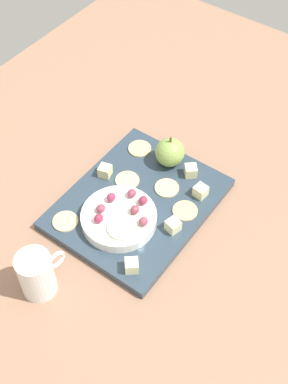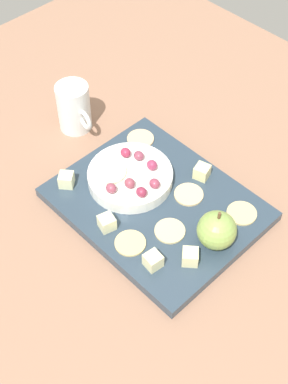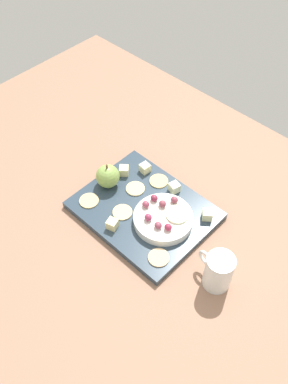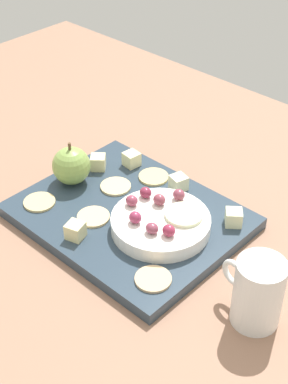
{
  "view_description": "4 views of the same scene",
  "coord_description": "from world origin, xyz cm",
  "px_view_note": "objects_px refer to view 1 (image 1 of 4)",
  "views": [
    {
      "loc": [
        57.53,
        43.6,
        90.72
      ],
      "look_at": [
        4.79,
        5.33,
        10.58
      ],
      "focal_mm": 48.65,
      "sensor_mm": 36.0,
      "label": 1
    },
    {
      "loc": [
        -37.36,
        46.55,
        79.07
      ],
      "look_at": [
        5.45,
        5.12,
        8.53
      ],
      "focal_mm": 50.82,
      "sensor_mm": 36.0,
      "label": 2
    },
    {
      "loc": [
        51.09,
        -45.97,
        93.5
      ],
      "look_at": [
        2.09,
        5.45,
        8.6
      ],
      "focal_mm": 39.64,
      "sensor_mm": 36.0,
      "label": 3
    },
    {
      "loc": [
        54.82,
        -47.24,
        63.2
      ],
      "look_at": [
        5.78,
        5.01,
        9.43
      ],
      "focal_mm": 53.88,
      "sensor_mm": 36.0,
      "label": 4
    }
  ],
  "objects_px": {
    "cracker_1": "(127,180)",
    "cup": "(38,275)",
    "grape_4": "(99,218)",
    "cheese_cube_3": "(132,266)",
    "cracker_4": "(65,221)",
    "platter": "(138,203)",
    "grape_1": "(143,222)",
    "cheese_cube_1": "(201,191)",
    "grape_6": "(143,200)",
    "serving_dish": "(119,218)",
    "cheese_cube_4": "(173,226)",
    "cheese_cube_2": "(191,171)",
    "cheese_cube_0": "(105,171)",
    "grape_3": "(135,210)",
    "apple_whole": "(170,152)",
    "cracker_2": "(167,188)",
    "apple_slice_0": "(122,228)",
    "grape_5": "(110,196)",
    "grape_2": "(132,193)",
    "cracker_3": "(185,211)",
    "cracker_0": "(140,149)",
    "grape_0": "(100,208)"
  },
  "relations": [
    {
      "from": "grape_5",
      "to": "cup",
      "type": "distance_m",
      "value": 0.22
    },
    {
      "from": "cheese_cube_3",
      "to": "grape_6",
      "type": "xyz_separation_m",
      "value": [
        -0.13,
        -0.06,
        0.02
      ]
    },
    {
      "from": "platter",
      "to": "grape_1",
      "type": "bearing_deg",
      "value": 44.86
    },
    {
      "from": "cracker_4",
      "to": "grape_4",
      "type": "distance_m",
      "value": 0.08
    },
    {
      "from": "grape_5",
      "to": "apple_slice_0",
      "type": "height_order",
      "value": "grape_5"
    },
    {
      "from": "cracker_1",
      "to": "grape_5",
      "type": "distance_m",
      "value": 0.08
    },
    {
      "from": "cheese_cube_1",
      "to": "grape_4",
      "type": "relative_size",
      "value": 1.27
    },
    {
      "from": "serving_dish",
      "to": "cheese_cube_3",
      "type": "xyz_separation_m",
      "value": [
        0.07,
        0.09,
        0.0
      ]
    },
    {
      "from": "cheese_cube_0",
      "to": "grape_3",
      "type": "height_order",
      "value": "grape_3"
    },
    {
      "from": "cheese_cube_3",
      "to": "grape_6",
      "type": "height_order",
      "value": "grape_6"
    },
    {
      "from": "grape_6",
      "to": "grape_5",
      "type": "bearing_deg",
      "value": -62.44
    },
    {
      "from": "cracker_2",
      "to": "grape_3",
      "type": "distance_m",
      "value": 0.11
    },
    {
      "from": "cheese_cube_0",
      "to": "grape_1",
      "type": "height_order",
      "value": "grape_1"
    },
    {
      "from": "cracker_2",
      "to": "grape_6",
      "type": "relative_size",
      "value": 2.62
    },
    {
      "from": "grape_4",
      "to": "cracker_2",
      "type": "bearing_deg",
      "value": 162.53
    },
    {
      "from": "grape_0",
      "to": "grape_2",
      "type": "bearing_deg",
      "value": 157.24
    },
    {
      "from": "cracker_2",
      "to": "grape_1",
      "type": "height_order",
      "value": "grape_1"
    },
    {
      "from": "cracker_1",
      "to": "grape_4",
      "type": "relative_size",
      "value": 2.62
    },
    {
      "from": "cheese_cube_4",
      "to": "grape_3",
      "type": "xyz_separation_m",
      "value": [
        0.02,
        -0.08,
        0.02
      ]
    },
    {
      "from": "cheese_cube_0",
      "to": "grape_1",
      "type": "bearing_deg",
      "value": 65.07
    },
    {
      "from": "apple_whole",
      "to": "cheese_cube_1",
      "type": "xyz_separation_m",
      "value": [
        0.04,
        0.1,
        -0.02
      ]
    },
    {
      "from": "serving_dish",
      "to": "cheese_cube_4",
      "type": "distance_m",
      "value": 0.11
    },
    {
      "from": "serving_dish",
      "to": "cracker_0",
      "type": "xyz_separation_m",
      "value": [
        -0.19,
        -0.09,
        -0.01
      ]
    },
    {
      "from": "cracker_4",
      "to": "cup",
      "type": "bearing_deg",
      "value": 22.44
    },
    {
      "from": "grape_0",
      "to": "cheese_cube_1",
      "type": "bearing_deg",
      "value": 141.98
    },
    {
      "from": "platter",
      "to": "cheese_cube_1",
      "type": "distance_m",
      "value": 0.13
    },
    {
      "from": "cracker_2",
      "to": "apple_slice_0",
      "type": "relative_size",
      "value": 0.9
    },
    {
      "from": "cracker_1",
      "to": "cup",
      "type": "xyz_separation_m",
      "value": [
        0.29,
        0.02,
        0.03
      ]
    },
    {
      "from": "grape_4",
      "to": "apple_slice_0",
      "type": "distance_m",
      "value": 0.05
    },
    {
      "from": "platter",
      "to": "cheese_cube_4",
      "type": "xyz_separation_m",
      "value": [
        0.02,
        0.1,
        0.02
      ]
    },
    {
      "from": "grape_1",
      "to": "grape_4",
      "type": "height_order",
      "value": "same"
    },
    {
      "from": "serving_dish",
      "to": "grape_3",
      "type": "relative_size",
      "value": 7.71
    },
    {
      "from": "cheese_cube_4",
      "to": "cracker_1",
      "type": "relative_size",
      "value": 0.49
    },
    {
      "from": "cheese_cube_2",
      "to": "grape_1",
      "type": "bearing_deg",
      "value": 1.6
    },
    {
      "from": "cracker_1",
      "to": "grape_5",
      "type": "height_order",
      "value": "grape_5"
    },
    {
      "from": "grape_4",
      "to": "cheese_cube_3",
      "type": "bearing_deg",
      "value": 70.75
    },
    {
      "from": "platter",
      "to": "cheese_cube_0",
      "type": "relative_size",
      "value": 13.5
    },
    {
      "from": "cracker_3",
      "to": "grape_1",
      "type": "xyz_separation_m",
      "value": [
        0.09,
        -0.04,
        0.03
      ]
    },
    {
      "from": "platter",
      "to": "cheese_cube_1",
      "type": "xyz_separation_m",
      "value": [
        -0.09,
        0.1,
        0.02
      ]
    },
    {
      "from": "cheese_cube_2",
      "to": "cheese_cube_4",
      "type": "bearing_deg",
      "value": 19.31
    },
    {
      "from": "cheese_cube_2",
      "to": "grape_6",
      "type": "height_order",
      "value": "grape_6"
    },
    {
      "from": "cheese_cube_3",
      "to": "grape_2",
      "type": "distance_m",
      "value": 0.16
    },
    {
      "from": "grape_2",
      "to": "cheese_cube_1",
      "type": "bearing_deg",
      "value": 134.36
    },
    {
      "from": "cracker_2",
      "to": "grape_3",
      "type": "height_order",
      "value": "grape_3"
    },
    {
      "from": "serving_dish",
      "to": "cheese_cube_0",
      "type": "height_order",
      "value": "cheese_cube_0"
    },
    {
      "from": "grape_5",
      "to": "cracker_0",
      "type": "bearing_deg",
      "value": -164.2
    },
    {
      "from": "cheese_cube_3",
      "to": "cheese_cube_2",
      "type": "bearing_deg",
      "value": -171.69
    },
    {
      "from": "grape_6",
      "to": "cracker_2",
      "type": "bearing_deg",
      "value": 174.49
    },
    {
      "from": "grape_5",
      "to": "grape_2",
      "type": "bearing_deg",
      "value": 137.15
    },
    {
      "from": "cheese_cube_2",
      "to": "cracker_3",
      "type": "bearing_deg",
      "value": 26.55
    }
  ]
}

